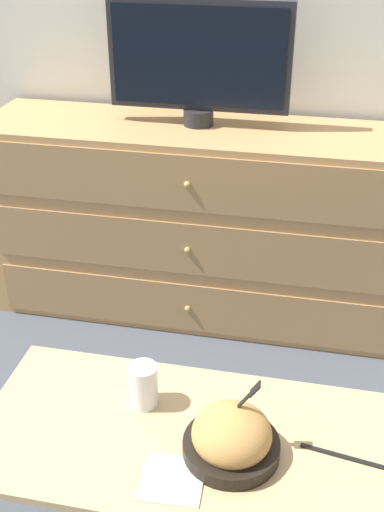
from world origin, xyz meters
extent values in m
plane|color=#474C56|center=(0.00, 0.00, 0.00)|extent=(12.00, 12.00, 0.00)
cube|color=tan|center=(0.13, -0.24, 0.39)|extent=(1.63, 0.43, 0.77)
cube|color=#A1794C|center=(0.13, -0.46, 0.13)|extent=(1.50, 0.01, 0.21)
sphere|color=tan|center=(0.13, -0.47, 0.13)|extent=(0.02, 0.02, 0.02)
cube|color=#A1794C|center=(0.13, -0.46, 0.39)|extent=(1.50, 0.01, 0.21)
sphere|color=tan|center=(0.13, -0.47, 0.39)|extent=(0.02, 0.02, 0.02)
cube|color=#A1794C|center=(0.13, -0.46, 0.64)|extent=(1.50, 0.01, 0.21)
sphere|color=tan|center=(0.13, -0.47, 0.64)|extent=(0.02, 0.02, 0.02)
cylinder|color=#232328|center=(0.11, -0.21, 0.80)|extent=(0.11, 0.11, 0.06)
cube|color=#232328|center=(0.11, -0.21, 1.02)|extent=(0.65, 0.04, 0.38)
cube|color=black|center=(0.11, -0.23, 1.02)|extent=(0.61, 0.01, 0.34)
cube|color=tan|center=(0.33, -1.41, 0.43)|extent=(0.98, 0.47, 0.02)
cylinder|color=tan|center=(-0.12, -1.21, 0.21)|extent=(0.04, 0.04, 0.42)
cylinder|color=tan|center=(0.78, -1.21, 0.21)|extent=(0.04, 0.04, 0.42)
cylinder|color=black|center=(0.43, -1.44, 0.46)|extent=(0.21, 0.21, 0.03)
ellipsoid|color=tan|center=(0.43, -1.44, 0.50)|extent=(0.18, 0.18, 0.12)
cube|color=black|center=(0.43, -1.41, 0.54)|extent=(0.09, 0.02, 0.14)
cube|color=black|center=(0.48, -1.41, 0.61)|extent=(0.02, 0.03, 0.03)
cylinder|color=white|center=(0.20, -1.32, 0.48)|extent=(0.06, 0.06, 0.07)
cylinder|color=white|center=(0.20, -1.32, 0.50)|extent=(0.07, 0.07, 0.11)
cube|color=silver|center=(0.32, -1.54, 0.44)|extent=(0.14, 0.14, 0.00)
cube|color=black|center=(0.68, -1.40, 0.44)|extent=(0.19, 0.04, 0.01)
camera|label=1|loc=(0.56, -2.44, 1.53)|focal=45.00mm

